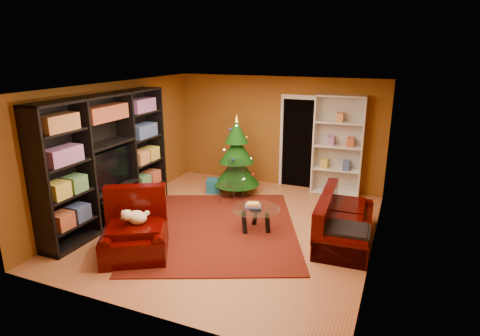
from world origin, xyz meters
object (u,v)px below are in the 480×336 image
at_px(gift_box_teal, 214,186).
at_px(gift_box_green, 242,185).
at_px(rug, 215,228).
at_px(sofa, 346,218).
at_px(coffee_table, 256,219).
at_px(white_bookshelf, 338,146).
at_px(media_unit, 107,160).
at_px(armchair, 134,231).
at_px(acrylic_chair, 231,185).
at_px(christmas_tree, 237,156).
at_px(dog, 137,217).

bearing_deg(gift_box_teal, gift_box_green, 33.83).
bearing_deg(rug, sofa, 11.32).
bearing_deg(coffee_table, gift_box_green, 118.74).
bearing_deg(coffee_table, white_bookshelf, 68.58).
xyz_separation_m(white_bookshelf, coffee_table, (-0.99, -2.53, -0.89)).
bearing_deg(coffee_table, media_unit, -167.08).
relative_size(armchair, acrylic_chair, 1.26).
height_order(media_unit, gift_box_green, media_unit).
height_order(gift_box_teal, white_bookshelf, white_bookshelf).
relative_size(media_unit, armchair, 2.90).
bearing_deg(gift_box_green, armchair, -96.70).
xyz_separation_m(christmas_tree, gift_box_teal, (-0.52, -0.15, -0.73)).
distance_m(media_unit, gift_box_teal, 2.67).
bearing_deg(christmas_tree, acrylic_chair, -76.63).
bearing_deg(media_unit, armchair, -37.35).
height_order(christmas_tree, gift_box_green, christmas_tree).
height_order(gift_box_teal, coffee_table, coffee_table).
relative_size(christmas_tree, coffee_table, 2.10).
bearing_deg(dog, sofa, 0.49).
distance_m(media_unit, dog, 1.67).
bearing_deg(sofa, armchair, 118.45).
bearing_deg(white_bookshelf, acrylic_chair, -145.13).
height_order(media_unit, gift_box_teal, media_unit).
relative_size(dog, coffee_table, 0.46).
distance_m(dog, sofa, 3.51).
height_order(coffee_table, acrylic_chair, acrylic_chair).
xyz_separation_m(media_unit, dog, (1.28, -0.90, -0.58)).
distance_m(rug, armchair, 1.64).
xyz_separation_m(sofa, coffee_table, (-1.56, -0.26, -0.18)).
height_order(dog, coffee_table, dog).
bearing_deg(rug, christmas_tree, 101.18).
height_order(gift_box_green, armchair, armchair).
relative_size(gift_box_green, dog, 0.67).
relative_size(white_bookshelf, dog, 5.78).
distance_m(dog, coffee_table, 2.14).
distance_m(dog, acrylic_chair, 2.62).
bearing_deg(coffee_table, armchair, -132.75).
height_order(rug, armchair, armchair).
bearing_deg(coffee_table, christmas_tree, 122.96).
bearing_deg(christmas_tree, coffee_table, -57.04).
height_order(christmas_tree, acrylic_chair, christmas_tree).
relative_size(gift_box_teal, acrylic_chair, 0.36).
xyz_separation_m(media_unit, coffee_table, (2.74, 0.63, -0.98)).
distance_m(armchair, acrylic_chair, 2.68).
bearing_deg(christmas_tree, dog, -96.22).
bearing_deg(coffee_table, acrylic_chair, 132.29).
distance_m(gift_box_teal, dog, 3.12).
bearing_deg(dog, rug, 31.15).
bearing_deg(gift_box_teal, coffee_table, -43.73).
xyz_separation_m(gift_box_green, dog, (-0.40, -3.45, 0.50)).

